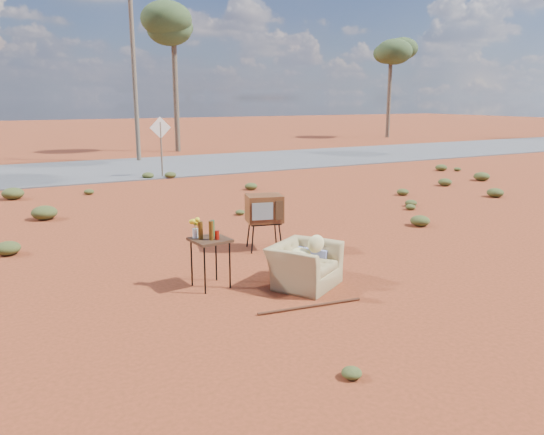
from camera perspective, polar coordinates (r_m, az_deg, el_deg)
name	(u,v)px	position (r m, az deg, el deg)	size (l,w,h in m)	color
ground	(286,280)	(8.52, 1.51, -6.76)	(140.00, 140.00, 0.00)	maroon
highway	(105,170)	(22.53, -17.52, 4.94)	(140.00, 7.00, 0.04)	#565659
armchair	(306,258)	(8.26, 3.69, -4.41)	(1.31, 1.26, 0.89)	#937F50
tv_unit	(264,209)	(10.02, -0.84, 0.89)	(0.77, 0.67, 1.06)	black
side_table	(207,237)	(8.07, -7.03, -2.08)	(0.60, 0.60, 1.08)	#3D2616
rusty_bar	(310,306)	(7.47, 4.15, -9.50)	(0.04, 0.04, 1.55)	#492113
road_sign	(161,136)	(19.81, -11.88, 8.58)	(0.78, 0.06, 2.19)	brown
eucalyptus_center	(173,27)	(29.61, -10.58, 19.48)	(3.20, 3.20, 7.60)	brown
eucalyptus_right	(391,54)	(40.54, 12.69, 16.81)	(3.20, 3.20, 7.10)	brown
utility_pole_center	(134,68)	(25.25, -14.63, 15.29)	(1.40, 0.20, 8.00)	brown
scrub_patch	(158,222)	(12.14, -12.17, -0.43)	(17.49, 8.07, 0.33)	#484D21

